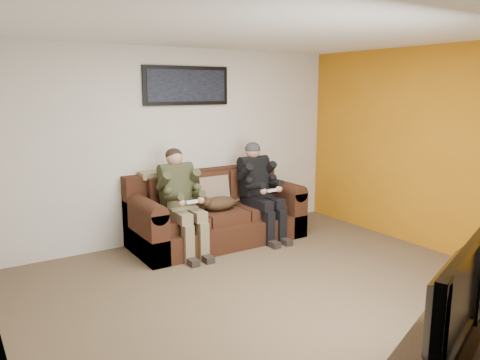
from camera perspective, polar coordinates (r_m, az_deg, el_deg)
floor at (r=4.95m, az=4.65°, el=-13.50°), size 5.00×5.00×0.00m
ceiling at (r=4.54m, az=5.18°, el=17.89°), size 5.00×5.00×0.00m
wall_back at (r=6.48m, az=-7.34°, el=4.25°), size 5.00×0.00×5.00m
wall_right at (r=6.40m, az=22.97°, el=3.38°), size 0.00×4.50×4.50m
accent_wall_right at (r=6.39m, az=22.92°, el=3.37°), size 0.00×4.50×4.50m
sofa at (r=6.44m, az=-3.06°, el=-4.26°), size 2.32×1.00×0.95m
throw_pillow at (r=6.40m, az=-3.28°, el=-1.44°), size 0.44×0.21×0.44m
throw_blanket at (r=6.26m, az=-10.05°, el=0.69°), size 0.48×0.23×0.08m
person_left at (r=5.91m, az=-7.21°, el=-1.84°), size 0.51×0.87×1.32m
person_right at (r=6.50m, az=2.36°, el=-0.55°), size 0.51×0.86×1.33m
cat at (r=6.22m, az=-2.64°, el=-2.84°), size 0.66×0.26×0.24m
framed_poster at (r=6.46m, az=-6.51°, el=11.36°), size 1.25×0.05×0.52m
television at (r=3.27m, az=23.21°, el=-13.18°), size 1.18×0.57×0.69m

